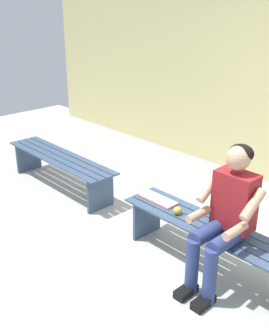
% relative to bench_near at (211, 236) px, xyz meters
% --- Properties ---
extents(ground_plane, '(10.00, 7.00, 0.04)m').
position_rel_bench_near_xyz_m(ground_plane, '(1.19, 1.00, -0.36)').
color(ground_plane, '#B2B2AD').
extents(bench_near, '(1.85, 0.42, 0.44)m').
position_rel_bench_near_xyz_m(bench_near, '(0.00, 0.00, 0.00)').
color(bench_near, '#384C6B').
rests_on(bench_near, ground).
extents(bench_far, '(1.87, 0.42, 0.44)m').
position_rel_bench_near_xyz_m(bench_far, '(2.38, 0.00, 0.00)').
color(bench_far, '#384C6B').
rests_on(bench_far, ground).
extents(person_seated, '(0.50, 0.69, 1.24)m').
position_rel_bench_near_xyz_m(person_seated, '(-0.19, 0.10, 0.34)').
color(person_seated, maroon).
rests_on(person_seated, ground).
extents(apple, '(0.08, 0.08, 0.08)m').
position_rel_bench_near_xyz_m(apple, '(0.35, 0.05, 0.14)').
color(apple, gold).
rests_on(apple, bench_near).
extents(book_open, '(0.41, 0.16, 0.02)m').
position_rel_bench_near_xyz_m(book_open, '(0.67, -0.02, 0.11)').
color(book_open, white).
rests_on(book_open, bench_near).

